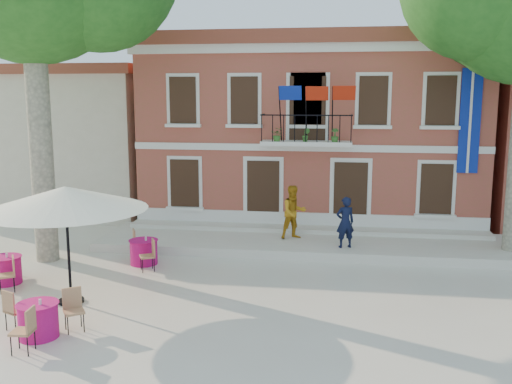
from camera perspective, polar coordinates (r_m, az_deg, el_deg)
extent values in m
plane|color=beige|center=(15.92, -3.69, -9.37)|extent=(90.00, 90.00, 0.00)
cube|color=#A8463D|center=(24.79, 5.69, 5.72)|extent=(13.00, 8.00, 7.00)
cube|color=brown|center=(24.81, 5.84, 14.40)|extent=(13.50, 8.50, 0.50)
cube|color=silver|center=(20.85, 5.28, 14.21)|extent=(13.30, 0.35, 0.35)
cube|color=silver|center=(20.35, 5.06, 4.88)|extent=(3.20, 0.90, 0.15)
cube|color=black|center=(19.90, 5.03, 7.66)|extent=(3.20, 0.04, 0.04)
cube|color=#0E269A|center=(21.12, 20.61, 6.65)|extent=(0.70, 0.05, 3.60)
cube|color=#0D2596|center=(19.61, 2.33, 9.85)|extent=(0.76, 0.27, 0.47)
cube|color=#B3200B|center=(19.54, 5.00, 9.82)|extent=(0.76, 0.29, 0.47)
cube|color=#B3200B|center=(19.50, 7.68, 9.77)|extent=(0.76, 0.27, 0.47)
imported|color=#26591E|center=(20.12, 2.16, 5.75)|extent=(0.43, 0.37, 0.48)
imported|color=#26591E|center=(20.03, 5.02, 5.71)|extent=(0.26, 0.21, 0.48)
imported|color=#26591E|center=(20.00, 7.89, 5.65)|extent=(0.27, 0.27, 0.48)
cube|color=beige|center=(28.76, -17.85, 4.85)|extent=(9.00, 9.00, 6.00)
cube|color=brown|center=(28.69, -18.18, 11.23)|extent=(9.40, 9.40, 0.40)
cube|color=silver|center=(19.79, 4.71, -5.11)|extent=(14.00, 3.40, 0.30)
cylinder|color=#A59E84|center=(18.81, -20.76, 5.25)|extent=(0.70, 0.70, 7.88)
cylinder|color=black|center=(15.44, -17.99, -10.31)|extent=(0.63, 0.63, 0.08)
cylinder|color=black|center=(15.06, -18.24, -5.72)|extent=(0.07, 0.07, 2.64)
cone|color=white|center=(14.76, -18.52, -0.57)|extent=(4.01, 4.01, 0.58)
imported|color=black|center=(18.64, 8.91, -3.01)|extent=(0.71, 0.59, 1.67)
imported|color=#C38116|center=(19.58, 3.80, -2.03)|extent=(1.12, 1.04, 1.85)
cylinder|color=#CD1370|center=(17.45, -23.75, -7.19)|extent=(0.84, 0.84, 0.75)
cylinder|color=#CD1370|center=(17.34, -23.84, -5.97)|extent=(0.90, 0.90, 0.02)
cube|color=tan|center=(18.14, -23.86, -6.23)|extent=(0.58, 0.58, 0.95)
cube|color=tan|center=(16.70, -23.69, -7.56)|extent=(0.58, 0.58, 0.95)
cylinder|color=#CD1370|center=(13.47, -20.93, -11.94)|extent=(0.84, 0.84, 0.75)
cylinder|color=#CD1370|center=(13.34, -21.04, -10.40)|extent=(0.90, 0.90, 0.02)
cube|color=tan|center=(14.02, -22.81, -10.77)|extent=(0.56, 0.56, 0.95)
cube|color=tan|center=(12.80, -22.33, -12.70)|extent=(0.46, 0.46, 0.95)
cube|color=tan|center=(13.52, -17.74, -11.22)|extent=(0.59, 0.59, 0.95)
cylinder|color=#CD1370|center=(18.10, -11.16, -5.93)|extent=(0.84, 0.84, 0.75)
cylinder|color=#CD1370|center=(18.01, -11.20, -4.75)|extent=(0.90, 0.90, 0.02)
cube|color=tan|center=(18.80, -11.49, -5.05)|extent=(0.57, 0.57, 0.95)
cube|color=tan|center=(17.36, -10.82, -6.26)|extent=(0.57, 0.57, 0.95)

